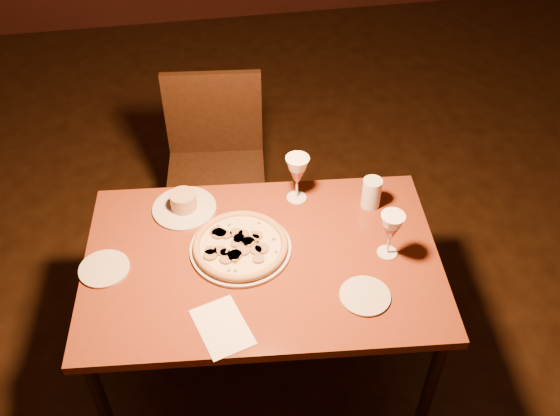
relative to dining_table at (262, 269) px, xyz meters
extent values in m
plane|color=black|center=(0.15, -0.21, -0.63)|extent=(7.00, 7.00, 0.00)
cube|color=maroon|center=(0.00, 0.00, 0.04)|extent=(1.36, 0.94, 0.04)
cylinder|color=black|center=(-0.62, -0.30, -0.30)|extent=(0.05, 0.05, 0.65)
cylinder|color=black|center=(-0.55, 0.41, -0.30)|extent=(0.05, 0.05, 0.65)
cylinder|color=black|center=(0.55, -0.41, -0.30)|extent=(0.05, 0.05, 0.65)
cylinder|color=black|center=(0.62, 0.30, -0.30)|extent=(0.05, 0.05, 0.65)
cube|color=black|center=(-0.11, 0.70, -0.15)|extent=(0.49, 0.49, 0.04)
cube|color=black|center=(-0.09, 0.90, 0.09)|extent=(0.45, 0.08, 0.43)
cylinder|color=black|center=(-0.31, 0.54, -0.40)|extent=(0.04, 0.04, 0.46)
cylinder|color=black|center=(-0.27, 0.90, -0.40)|extent=(0.04, 0.04, 0.46)
cylinder|color=black|center=(0.05, 0.50, -0.40)|extent=(0.04, 0.04, 0.46)
cylinder|color=black|center=(0.09, 0.86, -0.40)|extent=(0.04, 0.04, 0.46)
cylinder|color=silver|center=(-0.07, 0.05, 0.07)|extent=(0.37, 0.37, 0.01)
cylinder|color=beige|center=(-0.07, 0.05, 0.08)|extent=(0.34, 0.34, 0.01)
torus|color=tan|center=(-0.07, 0.05, 0.09)|extent=(0.35, 0.35, 0.03)
cylinder|color=silver|center=(-0.26, 0.30, 0.07)|extent=(0.25, 0.25, 0.01)
cylinder|color=tan|center=(-0.26, 0.30, 0.11)|extent=(0.10, 0.10, 0.07)
cylinder|color=silver|center=(0.46, 0.21, 0.12)|extent=(0.08, 0.08, 0.13)
cylinder|color=silver|center=(-0.56, 0.04, 0.07)|extent=(0.18, 0.18, 0.01)
cylinder|color=silver|center=(0.32, -0.24, 0.07)|extent=(0.17, 0.17, 0.01)
cube|color=white|center=(-0.17, -0.28, 0.06)|extent=(0.21, 0.26, 0.00)
sphere|color=#FC8E46|center=(0.00, 0.00, 1.03)|extent=(0.12, 0.12, 0.12)
camera|label=1|loc=(-0.19, -1.50, 1.74)|focal=40.00mm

